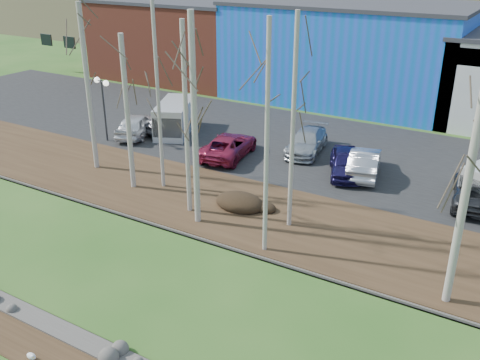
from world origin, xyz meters
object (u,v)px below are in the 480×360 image
Objects in this scene: car_4 at (346,163)px; van_grey at (175,118)px; street_lamp at (102,92)px; car_1 at (171,124)px; car_2 at (229,146)px; seagull at (31,356)px; car_5 at (364,162)px; car_0 at (136,125)px; car_3 at (307,142)px; car_6 at (478,191)px.

van_grey reaches higher than car_4.
street_lamp is 0.79× the size of van_grey.
car_1 is 6.38m from car_2.
car_4 is (3.32, 19.91, 0.72)m from seagull.
car_5 reaches higher than car_4.
car_0 is at bearing -8.65° from car_5.
seagull is at bearing -34.13° from street_lamp.
car_2 is 1.18× the size of car_4.
street_lamp is at bearing 166.42° from car_4.
car_3 is at bearing -149.30° from car_2.
seagull is 0.09× the size of car_5.
seagull is at bearing 101.47° from car_0.
car_0 is (1.07, 1.89, -2.62)m from street_lamp.
car_2 is (-4.18, 18.92, 0.69)m from seagull.
car_2 is 5.16m from car_3.
street_lamp reaches higher than car_0.
car_5 is at bearing 97.13° from seagull.
car_1 is at bearing 135.07° from seagull.
street_lamp reaches higher than seagull.
van_grey is at bearing -11.71° from car_6.
car_3 is (11.81, 3.11, -0.07)m from car_0.
car_6 is (20.87, -1.13, 0.06)m from car_1.
street_lamp is 0.93× the size of car_0.
car_1 is at bearing 177.46° from car_3.
car_2 is at bearing -150.38° from car_3.
street_lamp is at bearing -154.22° from van_grey.
car_1 is at bearing 177.40° from van_grey.
car_4 reaches higher than seagull.
car_5 reaches higher than seagull.
street_lamp reaches higher than car_6.
van_grey is (2.01, 1.83, 0.31)m from car_0.
van_grey is at bearing -158.37° from car_0.
car_3 is (3.95, 3.31, -0.00)m from car_2.
street_lamp is at bearing -169.13° from car_3.
car_2 is at bearing 157.79° from car_0.
car_0 reaches higher than car_4.
car_2 is 1.00× the size of car_6.
car_6 reaches higher than seagull.
car_6 is at bearing 80.60° from seagull.
street_lamp is 24.01m from car_6.
car_6 is at bearing -23.31° from car_3.
car_1 is (-10.26, 20.86, 0.63)m from seagull.
car_3 is 1.05× the size of car_5.
car_5 is at bearing -26.58° from van_grey.
car_2 is 14.82m from car_6.
car_6 is (10.62, 19.73, 0.69)m from seagull.
car_5 reaches higher than car_1.
car_2 is 6.20m from van_grey.
car_2 reaches higher than seagull.
van_grey is at bearing 68.95° from street_lamp.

